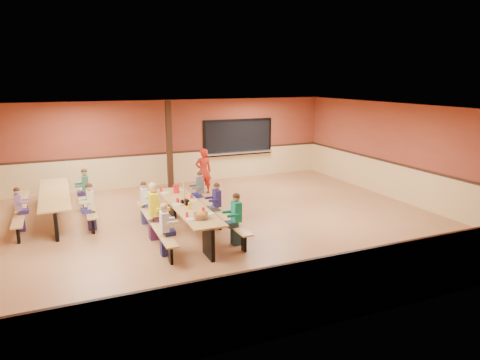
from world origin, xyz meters
name	(u,v)px	position (x,y,z in m)	size (l,w,h in m)	color
ground	(220,225)	(0.00, 0.00, 0.00)	(12.00, 12.00, 0.00)	#915A37
room_envelope	(220,200)	(0.00, 0.00, 0.69)	(12.04, 10.04, 3.02)	brown
kitchen_pass_through	(238,139)	(2.60, 4.96, 1.49)	(2.78, 0.28, 1.38)	black
structural_post	(169,145)	(-0.20, 4.40, 1.50)	(0.18, 0.18, 3.00)	black
cafeteria_table_main	(188,213)	(-0.94, -0.25, 0.53)	(1.91, 3.70, 0.74)	tan
cafeteria_table_second	(55,200)	(-3.91, 2.25, 0.53)	(1.91, 3.70, 0.74)	tan
seated_child_white_left	(165,230)	(-1.77, -1.34, 0.57)	(0.34, 0.27, 1.14)	silver
seated_adult_yellow	(154,212)	(-1.77, -0.28, 0.68)	(0.44, 0.36, 1.35)	yellow
seated_child_grey_left	(144,203)	(-1.77, 0.93, 0.56)	(0.32, 0.26, 1.12)	white
seated_child_teal_right	(236,219)	(-0.12, -1.37, 0.60)	(0.37, 0.30, 1.20)	#13886B
seated_child_navy_right	(217,205)	(-0.12, -0.08, 0.58)	(0.34, 0.28, 1.15)	navy
seated_child_char_right	(200,192)	(-0.12, 1.30, 0.58)	(0.35, 0.29, 1.17)	#4F5259
seated_child_purple_sec	(19,210)	(-4.74, 1.57, 0.56)	(0.32, 0.26, 1.11)	#8D639B
seated_child_green_sec	(86,190)	(-3.09, 2.81, 0.60)	(0.37, 0.30, 1.20)	#38725C
seated_child_tan_sec	(91,207)	(-3.09, 1.02, 0.59)	(0.36, 0.29, 1.18)	beige
standing_woman	(203,171)	(0.61, 3.19, 0.76)	(0.55, 0.36, 1.51)	#B01F14
punch_pitcher	(176,189)	(-0.90, 0.95, 0.85)	(0.16, 0.16, 0.22)	red
chip_bowl	(201,215)	(-0.96, -1.39, 0.81)	(0.32, 0.32, 0.15)	orange
napkin_dispenser	(187,202)	(-0.96, -0.27, 0.80)	(0.10, 0.14, 0.13)	black
condiment_mustard	(189,206)	(-1.00, -0.63, 0.82)	(0.06, 0.06, 0.17)	yellow
condiment_ketchup	(185,201)	(-0.98, -0.23, 0.82)	(0.06, 0.06, 0.17)	#B2140F
table_paddle	(184,197)	(-0.95, -0.04, 0.88)	(0.16, 0.16, 0.56)	black
place_settings	(187,203)	(-0.94, -0.25, 0.80)	(0.65, 3.30, 0.11)	beige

